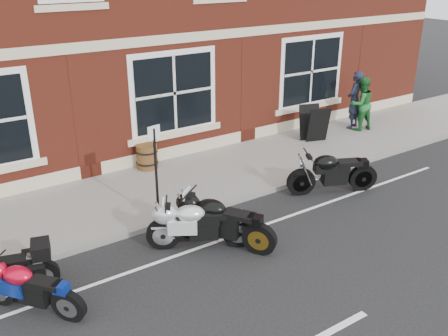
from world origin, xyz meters
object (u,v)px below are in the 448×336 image
(moto_sport_red, at_px, (31,286))
(pedestrian_left, at_px, (355,100))
(moto_sport_black, at_px, (221,219))
(a_board_sign, at_px, (314,123))
(moto_naked_black, at_px, (330,170))
(pedestrian_right, at_px, (361,104))
(barrel_planter, at_px, (147,156))
(parking_sign, at_px, (156,167))
(moto_sport_silver, at_px, (199,222))

(moto_sport_red, height_order, pedestrian_left, pedestrian_left)
(moto_sport_black, xyz_separation_m, a_board_sign, (5.63, 3.31, 0.09))
(moto_naked_black, distance_m, pedestrian_right, 4.94)
(pedestrian_right, xyz_separation_m, a_board_sign, (-2.00, 0.04, -0.32))
(barrel_planter, bearing_deg, pedestrian_left, -5.17)
(moto_naked_black, relative_size, parking_sign, 1.01)
(moto_sport_red, relative_size, a_board_sign, 1.44)
(pedestrian_left, height_order, parking_sign, parking_sign)
(parking_sign, bearing_deg, pedestrian_left, 2.96)
(moto_sport_black, xyz_separation_m, pedestrian_right, (7.63, 3.27, 0.41))
(moto_sport_red, bearing_deg, pedestrian_left, -20.50)
(moto_sport_silver, bearing_deg, a_board_sign, -31.70)
(barrel_planter, bearing_deg, moto_sport_silver, -101.71)
(pedestrian_right, bearing_deg, moto_naked_black, 43.29)
(pedestrian_right, xyz_separation_m, parking_sign, (-8.27, -1.79, 0.35))
(moto_sport_black, height_order, moto_naked_black, moto_naked_black)
(moto_naked_black, bearing_deg, moto_sport_red, 119.02)
(moto_sport_red, relative_size, moto_naked_black, 0.75)
(moto_sport_silver, xyz_separation_m, pedestrian_left, (8.01, 3.37, 0.51))
(moto_sport_red, bearing_deg, a_board_sign, -18.28)
(pedestrian_right, bearing_deg, pedestrian_left, -72.82)
(moto_sport_silver, relative_size, moto_naked_black, 0.91)
(pedestrian_left, relative_size, parking_sign, 0.90)
(barrel_planter, bearing_deg, moto_sport_black, -95.71)
(moto_sport_black, bearing_deg, moto_naked_black, -23.91)
(moto_sport_black, bearing_deg, pedestrian_left, -7.55)
(moto_sport_silver, xyz_separation_m, parking_sign, (-0.22, 1.32, 0.78))
(pedestrian_left, relative_size, pedestrian_right, 1.09)
(moto_sport_silver, bearing_deg, parking_sign, 40.18)
(moto_sport_black, relative_size, parking_sign, 0.94)
(moto_sport_red, xyz_separation_m, moto_sport_silver, (3.25, 0.17, 0.06))
(moto_naked_black, distance_m, pedestrian_left, 5.06)
(moto_sport_silver, bearing_deg, pedestrian_right, -38.13)
(moto_sport_red, relative_size, pedestrian_left, 0.84)
(parking_sign, bearing_deg, pedestrian_right, 1.19)
(moto_sport_silver, distance_m, moto_naked_black, 3.98)
(moto_sport_black, xyz_separation_m, parking_sign, (-0.63, 1.48, 0.75))
(moto_sport_red, distance_m, pedestrian_left, 11.82)
(moto_naked_black, distance_m, parking_sign, 4.35)
(moto_sport_black, bearing_deg, parking_sign, 80.72)
(moto_sport_black, bearing_deg, a_board_sign, -1.99)
(moto_sport_silver, relative_size, a_board_sign, 1.74)
(moto_sport_red, xyz_separation_m, pedestrian_right, (11.29, 3.28, 0.49))
(moto_sport_red, relative_size, barrel_planter, 2.40)
(moto_sport_black, relative_size, moto_sport_silver, 1.02)
(pedestrian_left, distance_m, parking_sign, 8.49)
(barrel_planter, bearing_deg, a_board_sign, -9.45)
(moto_sport_silver, relative_size, pedestrian_right, 1.11)
(moto_sport_black, height_order, barrel_planter, moto_sport_black)
(moto_naked_black, xyz_separation_m, barrel_planter, (-3.12, 3.65, -0.14))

